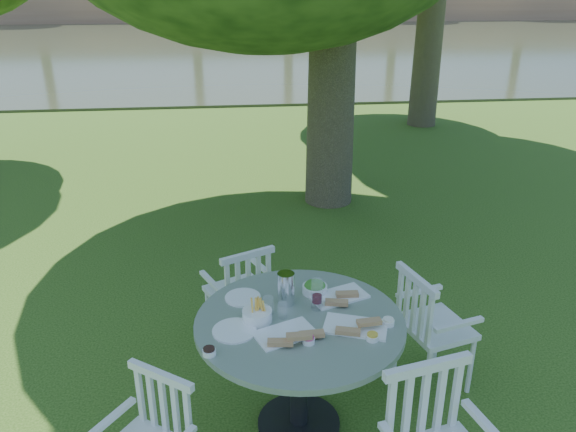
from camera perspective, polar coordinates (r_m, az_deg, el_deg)
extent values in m
plane|color=#1E3D0C|center=(5.27, 0.25, -9.39)|extent=(140.00, 140.00, 0.00)
cylinder|color=black|center=(4.09, 1.10, -20.26)|extent=(0.56, 0.56, 0.04)
cylinder|color=black|center=(3.82, 1.15, -15.82)|extent=(0.12, 0.12, 0.77)
cylinder|color=slate|center=(3.58, 1.20, -10.75)|extent=(1.32, 1.32, 0.04)
cylinder|color=silver|center=(4.41, 18.06, -14.26)|extent=(0.04, 0.04, 0.46)
cylinder|color=silver|center=(4.67, 14.88, -11.59)|extent=(0.04, 0.04, 0.46)
cylinder|color=silver|center=(4.22, 13.96, -15.68)|extent=(0.04, 0.04, 0.46)
cylinder|color=silver|center=(4.48, 10.92, -12.76)|extent=(0.04, 0.04, 0.46)
cube|color=silver|center=(4.30, 14.78, -10.80)|extent=(0.54, 0.57, 0.04)
cube|color=silver|center=(4.08, 12.69, -8.96)|extent=(0.16, 0.47, 0.48)
cylinder|color=silver|center=(4.97, -3.88, -8.58)|extent=(0.04, 0.04, 0.45)
cylinder|color=silver|center=(4.84, -8.11, -9.79)|extent=(0.04, 0.04, 0.45)
cylinder|color=silver|center=(4.71, -1.82, -10.54)|extent=(0.04, 0.04, 0.45)
cylinder|color=silver|center=(4.56, -6.26, -11.91)|extent=(0.04, 0.04, 0.45)
cube|color=silver|center=(4.64, -5.11, -7.65)|extent=(0.59, 0.57, 0.04)
cube|color=silver|center=(4.38, -4.04, -6.44)|extent=(0.43, 0.23, 0.46)
cube|color=silver|center=(3.34, -12.54, -18.22)|extent=(0.38, 0.29, 0.44)
cube|color=silver|center=(3.21, 13.63, -17.95)|extent=(0.50, 0.15, 0.51)
cube|color=white|center=(3.43, -0.30, -11.86)|extent=(0.41, 0.33, 0.01)
cube|color=white|center=(3.52, 6.87, -11.09)|extent=(0.44, 0.34, 0.02)
cube|color=white|center=(3.81, 5.16, -8.10)|extent=(0.42, 0.32, 0.02)
cylinder|color=white|center=(3.48, -5.47, -11.51)|extent=(0.27, 0.27, 0.01)
cylinder|color=white|center=(3.80, -4.61, -8.24)|extent=(0.24, 0.24, 0.01)
cylinder|color=white|center=(3.55, -3.15, -10.05)|extent=(0.19, 0.19, 0.07)
cylinder|color=white|center=(3.84, 2.74, -7.44)|extent=(0.17, 0.17, 0.06)
cylinder|color=silver|center=(3.68, -0.21, -7.38)|extent=(0.11, 0.11, 0.22)
cylinder|color=white|center=(3.63, 2.98, -7.97)|extent=(0.08, 0.08, 0.21)
cylinder|color=white|center=(3.60, -2.01, -9.06)|extent=(0.07, 0.07, 0.12)
cylinder|color=white|center=(3.57, -0.56, -9.54)|extent=(0.06, 0.06, 0.10)
cylinder|color=white|center=(3.36, 2.11, -12.54)|extent=(0.07, 0.07, 0.03)
cylinder|color=white|center=(3.42, 8.56, -12.12)|extent=(0.08, 0.08, 0.03)
cylinder|color=white|center=(3.57, 10.14, -10.61)|extent=(0.08, 0.08, 0.03)
cylinder|color=white|center=(3.30, -8.01, -13.54)|extent=(0.08, 0.08, 0.03)
cube|color=#30351F|center=(27.58, -5.61, 16.89)|extent=(100.00, 28.00, 0.12)
cube|color=#996647|center=(42.97, -6.18, 20.44)|extent=(100.00, 3.00, 2.20)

